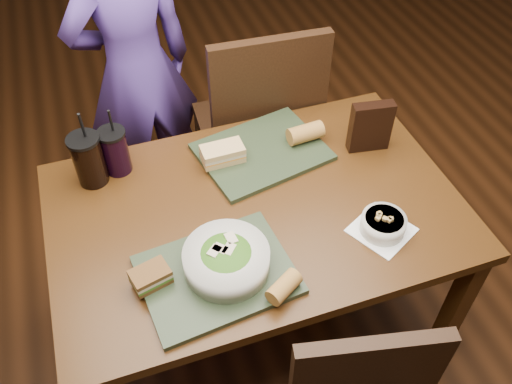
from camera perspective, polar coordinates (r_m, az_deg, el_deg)
The scene contains 15 objects.
ground at distance 2.34m, azimuth 0.00°, elevation -13.96°, with size 6.00×6.00×0.00m, color #381C0B.
dining_table at distance 1.80m, azimuth 0.00°, elevation -3.53°, with size 1.30×0.85×0.75m.
chair_far at distance 2.29m, azimuth 0.38°, elevation 7.09°, with size 0.48×0.48×1.05m.
diner at distance 2.39m, azimuth -12.55°, elevation 12.39°, with size 0.54×0.35×1.47m, color #51348F.
tray_near at distance 1.56m, azimuth -4.11°, elevation -8.68°, with size 0.42×0.32×0.02m, color #24301D.
tray_far at distance 1.90m, azimuth 0.63°, elevation 4.25°, with size 0.42×0.32×0.02m, color #24301D.
salad_bowl at distance 1.53m, azimuth -3.13°, elevation -7.04°, with size 0.24×0.24×0.08m.
soup_bowl at distance 1.69m, azimuth 13.24°, elevation -3.30°, with size 0.22×0.22×0.07m.
sandwich_near at distance 1.54m, azimuth -11.04°, elevation -8.74°, with size 0.12×0.09×0.05m.
sandwich_far at distance 1.84m, azimuth -3.53°, elevation 4.06°, with size 0.14×0.08×0.06m.
baguette_near at distance 1.49m, azimuth 2.96°, elevation -9.94°, with size 0.05×0.05×0.10m, color #AD7533.
baguette_far at distance 1.92m, azimuth 5.22°, elevation 6.20°, with size 0.06×0.06×0.13m, color #AD7533.
cup_cola at distance 1.83m, azimuth -17.22°, elevation 3.28°, with size 0.10×0.10×0.28m.
cup_berry at distance 1.85m, azimuth -14.61°, elevation 4.21°, with size 0.09×0.09×0.26m.
chip_bag at distance 1.91m, azimuth 11.95°, elevation 6.74°, with size 0.14×0.04×0.19m, color black.
Camera 1 is at (-0.38, -1.09, 2.04)m, focal length 38.00 mm.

